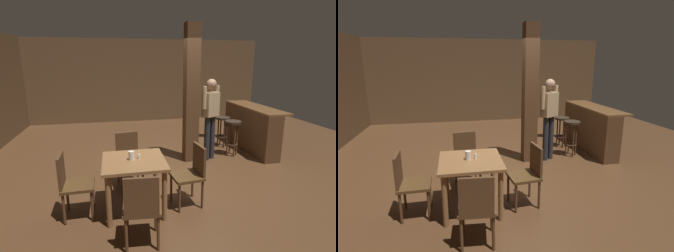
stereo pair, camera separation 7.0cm
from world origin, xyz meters
TOP-DOWN VIEW (x-y plane):
  - ground_plane at (0.00, 0.00)m, footprint 10.80×10.80m
  - wall_back at (0.00, 4.50)m, footprint 8.00×0.10m
  - pillar at (0.34, 0.41)m, footprint 0.28×0.28m
  - dining_table at (-0.99, -1.32)m, footprint 0.85×0.85m
  - chair_north at (-1.02, -0.50)m, footprint 0.48×0.48m
  - chair_west at (-1.82, -1.32)m, footprint 0.43×0.43m
  - chair_south at (-0.98, -2.11)m, footprint 0.45×0.45m
  - chair_east at (-0.17, -1.34)m, footprint 0.46×0.46m
  - napkin_cup at (-1.02, -1.31)m, footprint 0.08×0.08m
  - salt_shaker at (-0.92, -1.29)m, footprint 0.03×0.03m
  - standing_person at (0.75, 0.35)m, footprint 0.45×0.33m
  - bar_counter at (1.96, 0.82)m, footprint 0.56×2.02m
  - bar_stool_near at (1.33, 0.46)m, footprint 0.35×0.35m
  - bar_stool_mid at (1.38, 1.10)m, footprint 0.35×0.35m
  - bar_stool_far at (1.36, 1.94)m, footprint 0.32×0.32m

SIDE VIEW (x-z plane):
  - ground_plane at x=0.00m, z-range 0.00..0.00m
  - chair_north at x=-1.02m, z-range 0.06..0.95m
  - chair_west at x=-1.82m, z-range 0.06..0.95m
  - chair_south at x=-0.98m, z-range 0.06..0.95m
  - chair_east at x=-0.17m, z-range 0.06..0.95m
  - bar_counter at x=1.96m, z-range 0.01..1.04m
  - bar_stool_far at x=1.36m, z-range 0.17..0.91m
  - bar_stool_mid at x=1.38m, z-range 0.19..0.93m
  - bar_stool_near at x=1.33m, z-range 0.20..0.99m
  - dining_table at x=-0.99m, z-range 0.23..0.98m
  - salt_shaker at x=-0.92m, z-range 0.75..0.82m
  - napkin_cup at x=-1.02m, z-range 0.75..0.87m
  - standing_person at x=0.75m, z-range 0.14..1.86m
  - wall_back at x=0.00m, z-range 0.00..2.80m
  - pillar at x=0.34m, z-range 0.00..2.80m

